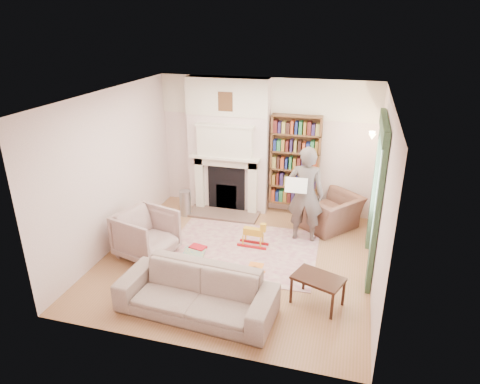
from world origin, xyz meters
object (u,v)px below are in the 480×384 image
(armchair_reading, at_px, (331,212))
(rocking_horse, at_px, (253,234))
(sofa, at_px, (196,292))
(coffee_table, at_px, (317,291))
(armchair_left, at_px, (146,234))
(paraffin_heater, at_px, (185,203))
(man_reading, at_px, (305,195))
(bookcase, at_px, (295,161))

(armchair_reading, xyz_separation_m, rocking_horse, (-1.29, -1.13, -0.10))
(sofa, height_order, rocking_horse, sofa)
(coffee_table, height_order, rocking_horse, rocking_horse)
(armchair_reading, distance_m, coffee_table, 2.53)
(armchair_left, relative_size, paraffin_heater, 1.63)
(man_reading, xyz_separation_m, paraffin_heater, (-2.53, 0.39, -0.63))
(rocking_horse, bearing_deg, armchair_reading, 43.30)
(bookcase, distance_m, armchair_reading, 1.27)
(bookcase, bearing_deg, armchair_reading, -31.17)
(man_reading, distance_m, paraffin_heater, 2.64)
(armchair_reading, xyz_separation_m, coffee_table, (0.01, -2.53, -0.11))
(armchair_reading, height_order, coffee_table, armchair_reading)
(armchair_left, xyz_separation_m, coffee_table, (3.02, -0.61, -0.18))
(armchair_reading, height_order, armchair_left, armchair_left)
(paraffin_heater, xyz_separation_m, rocking_horse, (1.69, -0.92, -0.03))
(rocking_horse, bearing_deg, paraffin_heater, 153.58)
(rocking_horse, bearing_deg, sofa, -96.56)
(coffee_table, relative_size, rocking_horse, 1.28)
(coffee_table, bearing_deg, armchair_reading, 110.63)
(armchair_reading, height_order, sofa, armchair_reading)
(armchair_reading, bearing_deg, sofa, 12.11)
(man_reading, height_order, rocking_horse, man_reading)
(armchair_left, height_order, rocking_horse, armchair_left)
(armchair_reading, relative_size, paraffin_heater, 1.89)
(sofa, xyz_separation_m, man_reading, (1.16, 2.57, 0.58))
(armchair_reading, xyz_separation_m, man_reading, (-0.45, -0.60, 0.57))
(bookcase, relative_size, paraffin_heater, 3.36)
(armchair_reading, distance_m, rocking_horse, 1.72)
(sofa, height_order, paraffin_heater, sofa)
(bookcase, xyz_separation_m, armchair_reading, (0.82, -0.50, -0.84))
(armchair_left, relative_size, coffee_table, 1.28)
(armchair_reading, distance_m, armchair_left, 3.57)
(armchair_left, distance_m, sofa, 1.88)
(armchair_left, bearing_deg, man_reading, -47.13)
(armchair_left, height_order, man_reading, man_reading)
(sofa, height_order, man_reading, man_reading)
(armchair_reading, xyz_separation_m, sofa, (-1.61, -3.17, -0.02))
(armchair_reading, height_order, paraffin_heater, armchair_reading)
(bookcase, xyz_separation_m, paraffin_heater, (-2.16, -0.70, -0.90))
(sofa, bearing_deg, bookcase, 81.95)
(bookcase, height_order, sofa, bookcase)
(bookcase, relative_size, coffee_table, 2.64)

